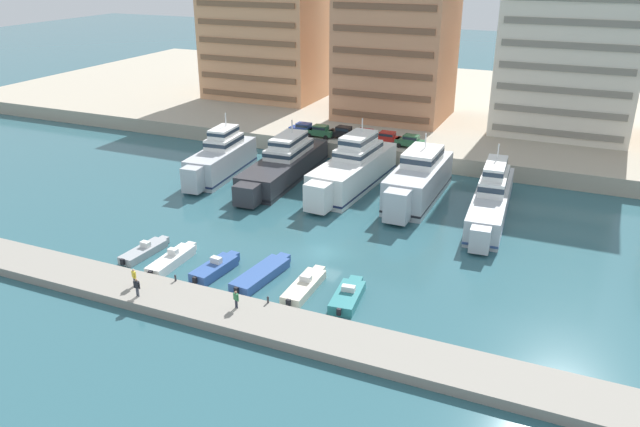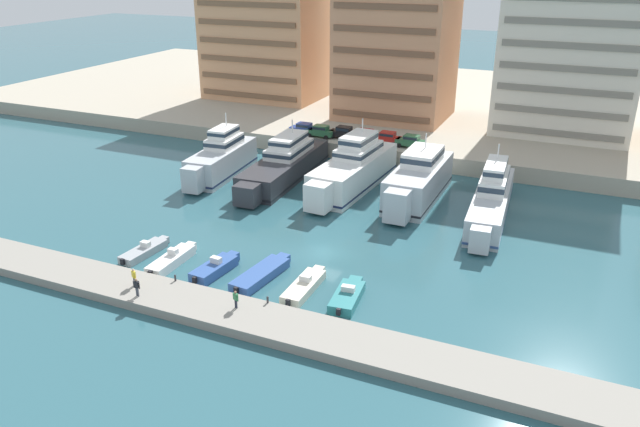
{
  "view_description": "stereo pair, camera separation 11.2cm",
  "coord_description": "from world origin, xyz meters",
  "px_view_note": "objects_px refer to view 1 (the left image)",
  "views": [
    {
      "loc": [
        21.99,
        -51.87,
        27.99
      ],
      "look_at": [
        -2.38,
        3.5,
        2.5
      ],
      "focal_mm": 35.0,
      "sensor_mm": 36.0,
      "label": 1
    },
    {
      "loc": [
        22.09,
        -51.83,
        27.99
      ],
      "look_at": [
        -2.38,
        3.5,
        2.5
      ],
      "focal_mm": 35.0,
      "sensor_mm": 36.0,
      "label": 2
    }
  ],
  "objects_px": {
    "motorboat_cream_center": "(305,286)",
    "pedestrian_near_edge": "(134,276)",
    "yacht_silver_center_left": "(418,180)",
    "motorboat_grey_far_left": "(145,251)",
    "car_red_center_left": "(364,135)",
    "car_blue_far_left": "(303,128)",
    "car_green_left": "(320,131)",
    "car_red_center": "(387,137)",
    "motorboat_white_left": "(172,260)",
    "motorboat_teal_center_right": "(348,296)",
    "motorboat_blue_mid_left": "(215,268)",
    "pedestrian_far_side": "(137,286)",
    "yacht_charcoal_left": "(284,164)",
    "yacht_silver_far_left": "(221,159)",
    "pedestrian_mid_deck": "(236,298)",
    "yacht_silver_center": "(491,198)",
    "yacht_white_mid_left": "(353,169)",
    "car_green_center_right": "(410,141)",
    "car_black_mid_left": "(343,132)",
    "motorboat_blue_center_left": "(262,274)"
  },
  "relations": [
    {
      "from": "yacht_silver_far_left",
      "to": "car_black_mid_left",
      "type": "height_order",
      "value": "yacht_silver_far_left"
    },
    {
      "from": "motorboat_white_left",
      "to": "pedestrian_mid_deck",
      "type": "relative_size",
      "value": 4.44
    },
    {
      "from": "car_red_center_left",
      "to": "pedestrian_mid_deck",
      "type": "relative_size",
      "value": 2.63
    },
    {
      "from": "yacht_white_mid_left",
      "to": "car_red_center_left",
      "type": "bearing_deg",
      "value": 103.92
    },
    {
      "from": "yacht_silver_center_left",
      "to": "motorboat_teal_center_right",
      "type": "bearing_deg",
      "value": -87.75
    },
    {
      "from": "yacht_silver_far_left",
      "to": "motorboat_blue_mid_left",
      "type": "bearing_deg",
      "value": -59.15
    },
    {
      "from": "yacht_silver_center_left",
      "to": "car_red_center_left",
      "type": "xyz_separation_m",
      "value": [
        -11.94,
        13.81,
        0.81
      ]
    },
    {
      "from": "yacht_white_mid_left",
      "to": "car_red_center_left",
      "type": "xyz_separation_m",
      "value": [
        -3.23,
        13.04,
        0.79
      ]
    },
    {
      "from": "yacht_silver_far_left",
      "to": "motorboat_blue_mid_left",
      "type": "height_order",
      "value": "yacht_silver_far_left"
    },
    {
      "from": "motorboat_blue_mid_left",
      "to": "car_green_left",
      "type": "relative_size",
      "value": 1.53
    },
    {
      "from": "yacht_silver_far_left",
      "to": "pedestrian_far_side",
      "type": "bearing_deg",
      "value": -70.06
    },
    {
      "from": "motorboat_blue_mid_left",
      "to": "motorboat_cream_center",
      "type": "relative_size",
      "value": 0.89
    },
    {
      "from": "yacht_silver_far_left",
      "to": "yacht_charcoal_left",
      "type": "height_order",
      "value": "yacht_silver_far_left"
    },
    {
      "from": "yacht_charcoal_left",
      "to": "car_green_center_right",
      "type": "relative_size",
      "value": 5.47
    },
    {
      "from": "car_green_left",
      "to": "yacht_silver_center",
      "type": "bearing_deg",
      "value": -28.07
    },
    {
      "from": "motorboat_teal_center_right",
      "to": "pedestrian_far_side",
      "type": "bearing_deg",
      "value": -154.03
    },
    {
      "from": "yacht_silver_center_left",
      "to": "pedestrian_mid_deck",
      "type": "relative_size",
      "value": 11.36
    },
    {
      "from": "yacht_silver_center_left",
      "to": "car_red_center_left",
      "type": "distance_m",
      "value": 18.27
    },
    {
      "from": "yacht_white_mid_left",
      "to": "motorboat_cream_center",
      "type": "relative_size",
      "value": 2.93
    },
    {
      "from": "yacht_silver_center_left",
      "to": "motorboat_grey_far_left",
      "type": "relative_size",
      "value": 2.81
    },
    {
      "from": "motorboat_cream_center",
      "to": "pedestrian_near_edge",
      "type": "distance_m",
      "value": 15.0
    },
    {
      "from": "car_black_mid_left",
      "to": "car_blue_far_left",
      "type": "bearing_deg",
      "value": -174.9
    },
    {
      "from": "car_blue_far_left",
      "to": "car_red_center_left",
      "type": "xyz_separation_m",
      "value": [
        9.7,
        0.37,
        0.0
      ]
    },
    {
      "from": "motorboat_grey_far_left",
      "to": "car_red_center_left",
      "type": "relative_size",
      "value": 1.54
    },
    {
      "from": "yacht_silver_far_left",
      "to": "pedestrian_near_edge",
      "type": "relative_size",
      "value": 9.89
    },
    {
      "from": "motorboat_teal_center_right",
      "to": "car_red_center",
      "type": "height_order",
      "value": "car_red_center"
    },
    {
      "from": "motorboat_blue_mid_left",
      "to": "motorboat_teal_center_right",
      "type": "relative_size",
      "value": 1.0
    },
    {
      "from": "motorboat_blue_mid_left",
      "to": "car_red_center",
      "type": "distance_m",
      "value": 40.17
    },
    {
      "from": "yacht_silver_far_left",
      "to": "yacht_silver_center_left",
      "type": "relative_size",
      "value": 0.91
    },
    {
      "from": "motorboat_cream_center",
      "to": "motorboat_teal_center_right",
      "type": "distance_m",
      "value": 4.21
    },
    {
      "from": "motorboat_white_left",
      "to": "motorboat_teal_center_right",
      "type": "xyz_separation_m",
      "value": [
        18.04,
        0.52,
        -0.04
      ]
    },
    {
      "from": "motorboat_blue_center_left",
      "to": "motorboat_teal_center_right",
      "type": "height_order",
      "value": "motorboat_teal_center_right"
    },
    {
      "from": "motorboat_blue_mid_left",
      "to": "pedestrian_far_side",
      "type": "height_order",
      "value": "pedestrian_far_side"
    },
    {
      "from": "yacht_silver_far_left",
      "to": "car_green_left",
      "type": "xyz_separation_m",
      "value": [
        7.83,
        15.28,
        0.9
      ]
    },
    {
      "from": "car_green_left",
      "to": "car_red_center_left",
      "type": "bearing_deg",
      "value": 4.72
    },
    {
      "from": "yacht_silver_center_left",
      "to": "motorboat_grey_far_left",
      "type": "xyz_separation_m",
      "value": [
        -20.87,
        -25.58,
        -2.05
      ]
    },
    {
      "from": "car_red_center_left",
      "to": "car_blue_far_left",
      "type": "bearing_deg",
      "value": -177.83
    },
    {
      "from": "car_green_left",
      "to": "car_red_center",
      "type": "bearing_deg",
      "value": 3.3
    },
    {
      "from": "car_green_left",
      "to": "motorboat_blue_mid_left",
      "type": "bearing_deg",
      "value": -80.57
    },
    {
      "from": "pedestrian_mid_deck",
      "to": "yacht_silver_center",
      "type": "bearing_deg",
      "value": 62.92
    },
    {
      "from": "yacht_silver_far_left",
      "to": "car_green_left",
      "type": "distance_m",
      "value": 17.19
    },
    {
      "from": "yacht_silver_center",
      "to": "motorboat_white_left",
      "type": "bearing_deg",
      "value": -136.53
    },
    {
      "from": "car_blue_far_left",
      "to": "car_red_center_left",
      "type": "distance_m",
      "value": 9.71
    },
    {
      "from": "yacht_charcoal_left",
      "to": "motorboat_grey_far_left",
      "type": "distance_m",
      "value": 26.14
    },
    {
      "from": "yacht_silver_center",
      "to": "car_red_center_left",
      "type": "height_order",
      "value": "yacht_silver_center"
    },
    {
      "from": "motorboat_grey_far_left",
      "to": "car_blue_far_left",
      "type": "height_order",
      "value": "car_blue_far_left"
    },
    {
      "from": "car_blue_far_left",
      "to": "car_red_center",
      "type": "height_order",
      "value": "same"
    },
    {
      "from": "yacht_charcoal_left",
      "to": "pedestrian_near_edge",
      "type": "xyz_separation_m",
      "value": [
        1.75,
        -32.63,
        -0.17
      ]
    },
    {
      "from": "motorboat_blue_center_left",
      "to": "car_red_center",
      "type": "xyz_separation_m",
      "value": [
        -0.76,
        39.08,
        2.81
      ]
    },
    {
      "from": "motorboat_teal_center_right",
      "to": "pedestrian_far_side",
      "type": "relative_size",
      "value": 3.7
    }
  ]
}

